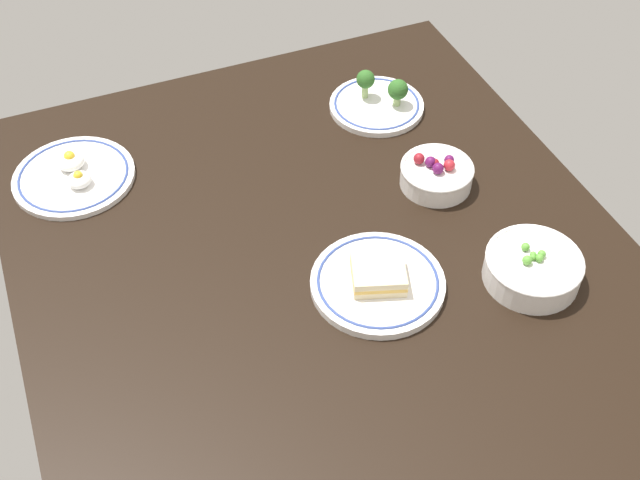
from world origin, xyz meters
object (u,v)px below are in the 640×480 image
(bowl_peas, at_px, (533,268))
(plate_broccoli, at_px, (378,102))
(bowl_berries, at_px, (436,174))
(plate_eggs, at_px, (74,175))
(plate_sandwich, at_px, (378,281))

(bowl_peas, xyz_separation_m, plate_broccoli, (-0.51, -0.04, -0.01))
(bowl_berries, bearing_deg, plate_broccoli, -179.81)
(plate_eggs, xyz_separation_m, bowl_berries, (0.26, 0.61, 0.02))
(plate_eggs, height_order, plate_sandwich, same)
(plate_broccoli, bearing_deg, plate_sandwich, -25.12)
(bowl_peas, relative_size, plate_sandwich, 0.72)
(bowl_peas, height_order, plate_broccoli, plate_broccoli)
(plate_sandwich, bearing_deg, plate_eggs, -137.77)
(bowl_peas, xyz_separation_m, bowl_berries, (-0.26, -0.04, -0.00))
(bowl_peas, relative_size, bowl_berries, 1.19)
(plate_sandwich, height_order, bowl_berries, bowl_berries)
(plate_broccoli, relative_size, bowl_berries, 1.43)
(plate_broccoli, xyz_separation_m, plate_sandwich, (0.43, -0.20, -0.00))
(bowl_peas, height_order, plate_sandwich, bowl_peas)
(plate_eggs, distance_m, plate_broccoli, 0.61)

